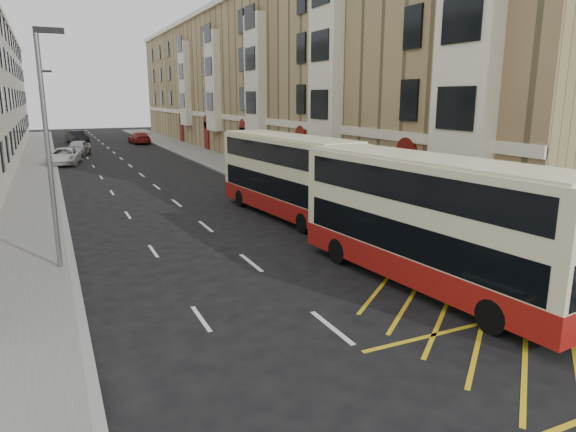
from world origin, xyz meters
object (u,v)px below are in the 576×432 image
car_silver (78,148)px  pedestrian_far (483,249)px  car_dark (77,137)px  street_lamp_near (48,138)px  white_van (64,156)px  street_lamp_far (46,113)px  double_decker_front (430,222)px  car_red (139,138)px  double_decker_rear (287,176)px

car_silver → pedestrian_far: bearing=-61.4°
car_silver → car_dark: 16.06m
street_lamp_near → white_van: bearing=87.9°
car_silver → street_lamp_far: bearing=-91.7°
double_decker_front → car_silver: 45.67m
street_lamp_near → double_decker_front: 12.79m
street_lamp_near → car_red: bearing=77.9°
street_lamp_near → street_lamp_far: 30.00m
street_lamp_far → pedestrian_far: 39.19m
double_decker_front → double_decker_rear: bearing=83.6°
double_decker_front → car_silver: size_ratio=2.25×
street_lamp_near → car_red: street_lamp_near is taller
white_van → pedestrian_far: bearing=-62.6°
pedestrian_far → car_silver: size_ratio=0.38×
street_lamp_far → double_decker_rear: 27.94m
car_dark → car_red: size_ratio=0.94×
double_decker_front → car_red: size_ratio=2.07×
street_lamp_far → double_decker_front: (10.65, -36.61, -2.51)m
double_decker_front → pedestrian_far: (2.05, -0.29, -1.06)m
double_decker_rear → car_red: (-0.03, 45.80, -1.35)m
street_lamp_far → car_silver: 9.56m
street_lamp_far → car_silver: size_ratio=1.69×
pedestrian_far → car_silver: 46.33m
white_van → car_red: bearing=73.5°
street_lamp_far → double_decker_rear: bearing=-67.3°
street_lamp_far → double_decker_rear: size_ratio=0.76×
street_lamp_near → double_decker_front: bearing=-31.8°
white_van → car_red: (9.56, 18.68, 0.01)m
double_decker_rear → white_van: double_decker_rear is taller
street_lamp_near → white_van: 31.72m
street_lamp_near → double_decker_front: (10.65, -6.61, -2.51)m
pedestrian_far → white_van: pedestrian_far is taller
double_decker_rear → double_decker_front: bearing=-95.7°
double_decker_rear → pedestrian_far: size_ratio=5.77×
double_decker_rear → street_lamp_far: bearing=107.4°
pedestrian_far → double_decker_rear: bearing=-53.6°
double_decker_rear → white_van: bearing=104.2°
pedestrian_far → car_dark: pedestrian_far is taller
pedestrian_far → car_red: bearing=-61.4°
double_decker_front → white_van: bearing=98.1°
double_decker_front → car_silver: double_decker_front is taller
pedestrian_far → street_lamp_near: bearing=-2.0°
street_lamp_near → double_decker_front: size_ratio=0.75×
double_decker_front → white_van: (-9.50, 38.07, -1.38)m
car_dark → car_red: (7.33, -4.24, -0.05)m
street_lamp_near → double_decker_rear: bearing=22.0°
double_decker_rear → pedestrian_far: 11.45m
street_lamp_far → white_van: 4.32m
white_van → double_decker_rear: bearing=-59.9°
car_dark → car_red: car_dark is taller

